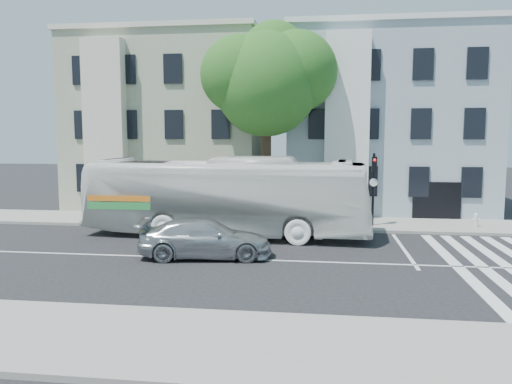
% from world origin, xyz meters
% --- Properties ---
extents(ground, '(120.00, 120.00, 0.00)m').
position_xyz_m(ground, '(0.00, 0.00, 0.00)').
color(ground, black).
rests_on(ground, ground).
extents(sidewalk_far, '(80.00, 4.00, 0.15)m').
position_xyz_m(sidewalk_far, '(0.00, 8.00, 0.07)').
color(sidewalk_far, gray).
rests_on(sidewalk_far, ground).
extents(sidewalk_near, '(80.00, 4.00, 0.15)m').
position_xyz_m(sidewalk_near, '(0.00, -8.00, 0.07)').
color(sidewalk_near, gray).
rests_on(sidewalk_near, ground).
extents(building_left, '(12.00, 10.00, 11.00)m').
position_xyz_m(building_left, '(-7.00, 15.00, 5.50)').
color(building_left, '#A4AA8F').
rests_on(building_left, ground).
extents(building_right, '(12.00, 10.00, 11.00)m').
position_xyz_m(building_right, '(7.00, 15.00, 5.50)').
color(building_right, '#90A3AC').
rests_on(building_right, ground).
extents(street_tree, '(7.30, 5.90, 11.10)m').
position_xyz_m(street_tree, '(0.06, 8.74, 7.83)').
color(street_tree, '#2D2116').
rests_on(street_tree, ground).
extents(bus, '(4.03, 13.70, 3.77)m').
position_xyz_m(bus, '(-1.43, 4.45, 1.88)').
color(bus, white).
rests_on(bus, ground).
extents(sedan, '(2.79, 5.44, 1.51)m').
position_xyz_m(sedan, '(-1.47, 0.18, 0.75)').
color(sedan, '#AEB2B5').
rests_on(sedan, ground).
extents(hedge, '(8.49, 2.62, 0.70)m').
position_xyz_m(hedge, '(-3.91, 6.30, 0.50)').
color(hedge, '#265F1E').
rests_on(hedge, sidewalk_far).
extents(traffic_signal, '(0.41, 0.52, 3.86)m').
position_xyz_m(traffic_signal, '(5.66, 7.22, 2.50)').
color(traffic_signal, black).
rests_on(traffic_signal, ground).
extents(fire_hydrant, '(0.39, 0.23, 0.71)m').
position_xyz_m(fire_hydrant, '(10.82, 7.59, 0.51)').
color(fire_hydrant, silver).
rests_on(fire_hydrant, sidewalk_far).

